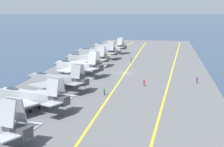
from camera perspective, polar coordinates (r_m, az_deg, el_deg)
The scene contains 15 objects.
ground_plane at distance 94.17m, azimuth 2.19°, elevation -0.15°, with size 2000.00×2000.00×0.00m, color navy.
carrier_deck at distance 94.13m, azimuth 2.19°, elevation -0.03°, with size 195.60×45.26×0.40m, color #565659.
deck_stripe_foul_line at distance 93.41m, azimuth 9.79°, elevation -0.14°, with size 176.04×0.36×0.01m, color yellow.
deck_stripe_centerline at distance 94.09m, azimuth 2.19°, elevation 0.09°, with size 176.04×0.36×0.01m, color yellow.
deck_stripe_edge_line at distance 96.38m, azimuth -5.17°, elevation 0.32°, with size 176.04×0.36×0.01m, color yellow.
parked_jet_second at distance 61.00m, azimuth -13.42°, elevation -3.73°, with size 14.00×15.89×6.22m.
parked_jet_third at distance 75.22m, azimuth -9.16°, elevation -0.93°, with size 13.97×16.24×6.04m.
parked_jet_fourth at distance 90.40m, azimuth -5.79°, elevation 1.27°, with size 12.95×15.66×6.82m.
parked_jet_fifth at distance 106.12m, azimuth -4.22°, elevation 2.56°, with size 13.91×15.22×6.17m.
parked_jet_sixth at distance 120.32m, azimuth -2.58°, elevation 3.61°, with size 12.91×16.34×6.36m.
parked_jet_seventh at distance 135.87m, azimuth -0.52°, elevation 4.52°, with size 13.41×15.50×6.22m.
crew_red_vest at distance 78.23m, azimuth 5.36°, elevation -1.45°, with size 0.34×0.43×1.72m.
crew_green_vest at distance 70.05m, azimuth -1.28°, elevation -2.87°, with size 0.40×0.45×1.69m.
crew_purple_vest at distance 83.35m, azimuth 13.95°, elevation -0.96°, with size 0.44×0.46×1.73m.
crew_blue_vest at distance 112.40m, azimuth 3.21°, elevation 2.33°, with size 0.29×0.40×1.71m.
Camera 1 is at (-91.75, -11.33, 17.93)m, focal length 55.00 mm.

